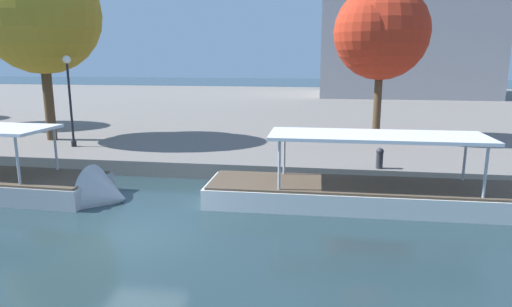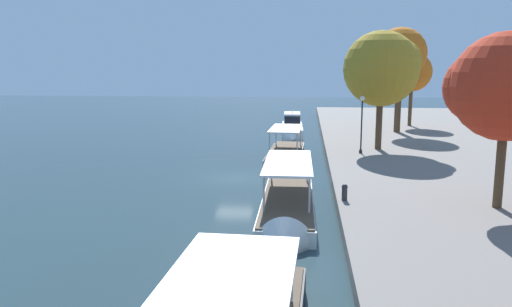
{
  "view_description": "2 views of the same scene",
  "coord_description": "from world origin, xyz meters",
  "px_view_note": "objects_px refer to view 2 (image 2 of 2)",
  "views": [
    {
      "loc": [
        5.6,
        -11.99,
        5.28
      ],
      "look_at": [
        2.78,
        5.7,
        1.46
      ],
      "focal_mm": 31.4,
      "sensor_mm": 36.0,
      "label": 1
    },
    {
      "loc": [
        33.44,
        5.04,
        7.44
      ],
      "look_at": [
        5.73,
        2.13,
        2.77
      ],
      "focal_mm": 34.68,
      "sensor_mm": 36.0,
      "label": 2
    }
  ],
  "objects_px": {
    "tour_boat_2": "(287,210)",
    "tree_5": "(385,69)",
    "mooring_bollard_0": "(345,192)",
    "tree_3": "(402,54)",
    "motor_yacht_0": "(292,130)",
    "tree_2": "(413,72)",
    "tree_4": "(505,86)",
    "tour_boat_1": "(285,158)",
    "lamp_post": "(362,118)"
  },
  "relations": [
    {
      "from": "tour_boat_1",
      "to": "tree_3",
      "type": "bearing_deg",
      "value": 144.36
    },
    {
      "from": "lamp_post",
      "to": "tree_3",
      "type": "xyz_separation_m",
      "value": [
        -15.14,
        5.72,
        5.57
      ]
    },
    {
      "from": "tree_3",
      "to": "tree_4",
      "type": "distance_m",
      "value": 31.3
    },
    {
      "from": "tour_boat_2",
      "to": "tree_3",
      "type": "xyz_separation_m",
      "value": [
        -31.13,
        11.1,
        8.96
      ]
    },
    {
      "from": "tree_3",
      "to": "tree_5",
      "type": "bearing_deg",
      "value": -16.09
    },
    {
      "from": "motor_yacht_0",
      "to": "tree_4",
      "type": "distance_m",
      "value": 33.54
    },
    {
      "from": "tour_boat_1",
      "to": "mooring_bollard_0",
      "type": "distance_m",
      "value": 15.41
    },
    {
      "from": "tree_3",
      "to": "tree_5",
      "type": "relative_size",
      "value": 1.13
    },
    {
      "from": "tour_boat_1",
      "to": "tree_4",
      "type": "distance_m",
      "value": 20.19
    },
    {
      "from": "tree_2",
      "to": "lamp_post",
      "type": "bearing_deg",
      "value": -20.66
    },
    {
      "from": "tour_boat_2",
      "to": "tree_3",
      "type": "distance_m",
      "value": 34.24
    },
    {
      "from": "motor_yacht_0",
      "to": "tree_2",
      "type": "xyz_separation_m",
      "value": [
        -6.94,
        14.44,
        6.54
      ]
    },
    {
      "from": "mooring_bollard_0",
      "to": "tree_3",
      "type": "bearing_deg",
      "value": 165.1
    },
    {
      "from": "tour_boat_1",
      "to": "mooring_bollard_0",
      "type": "relative_size",
      "value": 13.01
    },
    {
      "from": "tree_3",
      "to": "mooring_bollard_0",
      "type": "bearing_deg",
      "value": -14.9
    },
    {
      "from": "mooring_bollard_0",
      "to": "tree_5",
      "type": "height_order",
      "value": "tree_5"
    },
    {
      "from": "tour_boat_2",
      "to": "lamp_post",
      "type": "relative_size",
      "value": 2.85
    },
    {
      "from": "tree_3",
      "to": "tree_4",
      "type": "xyz_separation_m",
      "value": [
        31.19,
        -0.75,
        -2.53
      ]
    },
    {
      "from": "lamp_post",
      "to": "tree_3",
      "type": "height_order",
      "value": "tree_3"
    },
    {
      "from": "tour_boat_2",
      "to": "tree_2",
      "type": "bearing_deg",
      "value": 159.22
    },
    {
      "from": "motor_yacht_0",
      "to": "tree_2",
      "type": "distance_m",
      "value": 17.31
    },
    {
      "from": "tour_boat_2",
      "to": "tree_2",
      "type": "xyz_separation_m",
      "value": [
        -37.97,
        13.67,
        7.02
      ]
    },
    {
      "from": "tour_boat_2",
      "to": "tree_2",
      "type": "relative_size",
      "value": 1.49
    },
    {
      "from": "tour_boat_2",
      "to": "mooring_bollard_0",
      "type": "bearing_deg",
      "value": 99.48
    },
    {
      "from": "tour_boat_2",
      "to": "lamp_post",
      "type": "height_order",
      "value": "lamp_post"
    },
    {
      "from": "tour_boat_2",
      "to": "tree_4",
      "type": "relative_size",
      "value": 1.56
    },
    {
      "from": "tree_3",
      "to": "tree_4",
      "type": "bearing_deg",
      "value": -1.39
    },
    {
      "from": "tour_boat_2",
      "to": "tree_5",
      "type": "relative_size",
      "value": 1.33
    },
    {
      "from": "tour_boat_2",
      "to": "motor_yacht_0",
      "type": "bearing_deg",
      "value": -179.55
    },
    {
      "from": "tree_4",
      "to": "mooring_bollard_0",
      "type": "bearing_deg",
      "value": -94.69
    },
    {
      "from": "tree_4",
      "to": "motor_yacht_0",
      "type": "bearing_deg",
      "value": -160.31
    },
    {
      "from": "lamp_post",
      "to": "tree_2",
      "type": "xyz_separation_m",
      "value": [
        -21.98,
        8.29,
        3.63
      ]
    },
    {
      "from": "mooring_bollard_0",
      "to": "motor_yacht_0",
      "type": "bearing_deg",
      "value": -173.0
    },
    {
      "from": "mooring_bollard_0",
      "to": "tree_4",
      "type": "bearing_deg",
      "value": 85.31
    },
    {
      "from": "tree_5",
      "to": "lamp_post",
      "type": "bearing_deg",
      "value": -38.84
    },
    {
      "from": "motor_yacht_0",
      "to": "mooring_bollard_0",
      "type": "distance_m",
      "value": 30.71
    },
    {
      "from": "mooring_bollard_0",
      "to": "tree_5",
      "type": "bearing_deg",
      "value": 165.93
    },
    {
      "from": "tree_4",
      "to": "tree_5",
      "type": "relative_size",
      "value": 0.85
    },
    {
      "from": "mooring_bollard_0",
      "to": "tree_3",
      "type": "distance_m",
      "value": 32.65
    },
    {
      "from": "tree_2",
      "to": "tree_5",
      "type": "xyz_separation_m",
      "value": [
        19.35,
        -6.17,
        0.31
      ]
    },
    {
      "from": "tour_boat_1",
      "to": "lamp_post",
      "type": "bearing_deg",
      "value": 96.7
    },
    {
      "from": "motor_yacht_0",
      "to": "mooring_bollard_0",
      "type": "height_order",
      "value": "motor_yacht_0"
    },
    {
      "from": "tree_3",
      "to": "tree_5",
      "type": "height_order",
      "value": "tree_3"
    },
    {
      "from": "tree_2",
      "to": "tree_5",
      "type": "bearing_deg",
      "value": -17.69
    },
    {
      "from": "tour_boat_2",
      "to": "lamp_post",
      "type": "xyz_separation_m",
      "value": [
        -15.99,
        5.38,
        3.39
      ]
    },
    {
      "from": "tree_3",
      "to": "tree_4",
      "type": "height_order",
      "value": "tree_3"
    },
    {
      "from": "tour_boat_2",
      "to": "tree_5",
      "type": "bearing_deg",
      "value": 157.09
    },
    {
      "from": "tour_boat_1",
      "to": "tree_2",
      "type": "height_order",
      "value": "tree_2"
    },
    {
      "from": "motor_yacht_0",
      "to": "tree_2",
      "type": "relative_size",
      "value": 1.22
    },
    {
      "from": "tour_boat_1",
      "to": "tour_boat_2",
      "type": "height_order",
      "value": "tour_boat_1"
    }
  ]
}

